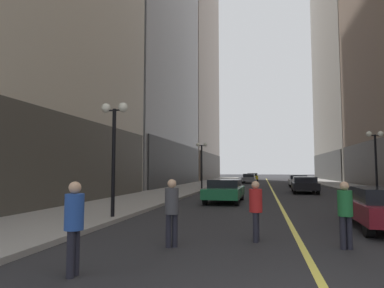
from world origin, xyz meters
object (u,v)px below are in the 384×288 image
car_green (225,190)px  pedestrian_with_orange_bag (172,207)px  pedestrian_in_red_jacket (256,206)px  car_grey (249,178)px  car_yellow (252,177)px  street_lamp_right_mid (375,149)px  car_black (305,184)px  pedestrian_in_green_parka (345,210)px  car_maroon (382,207)px  car_silver (298,180)px  street_lamp_left_near (114,134)px  street_lamp_left_far (202,155)px  pedestrian_in_blue_hoodie (74,221)px

car_green → pedestrian_with_orange_bag: (-0.06, -11.47, 0.24)m
pedestrian_in_red_jacket → car_grey: bearing=92.4°
car_yellow → street_lamp_right_mid: street_lamp_right_mid is taller
car_black → pedestrian_in_red_jacket: pedestrian_in_red_jacket is taller
car_grey → street_lamp_right_mid: bearing=-69.6°
pedestrian_in_green_parka → car_maroon: bearing=59.6°
car_yellow → pedestrian_in_red_jacket: size_ratio=2.66×
car_silver → street_lamp_left_near: (-9.37, -26.49, 2.54)m
car_yellow → street_lamp_left_near: bearing=-94.9°
pedestrian_with_orange_bag → pedestrian_in_green_parka: bearing=8.9°
pedestrian_in_red_jacket → street_lamp_left_far: street_lamp_left_far is taller
car_maroon → street_lamp_left_near: size_ratio=0.99×
car_black → pedestrian_in_red_jacket: size_ratio=3.07×
car_silver → pedestrian_in_red_jacket: 29.37m
car_yellow → pedestrian_in_blue_hoodie: (-1.77, -52.17, 0.26)m
car_yellow → pedestrian_in_blue_hoodie: size_ratio=2.52×
car_silver → pedestrian_in_green_parka: 29.55m
car_black → street_lamp_right_mid: size_ratio=1.10×
car_black → pedestrian_in_green_parka: bearing=-94.2°
street_lamp_left_far → pedestrian_in_blue_hoodie: bearing=-85.1°
car_maroon → street_lamp_right_mid: 12.84m
car_yellow → pedestrian_with_orange_bag: size_ratio=2.55×
car_green → street_lamp_right_mid: 10.68m
pedestrian_in_blue_hoodie → pedestrian_in_green_parka: size_ratio=1.04×
car_black → pedestrian_in_red_jacket: bearing=-100.4°
car_yellow → street_lamp_right_mid: size_ratio=0.95×
car_black → pedestrian_in_red_jacket: 19.79m
car_silver → pedestrian_in_blue_hoodie: (-7.21, -32.63, 0.25)m
car_grey → pedestrian_in_blue_hoodie: pedestrian_in_blue_hoodie is taller
pedestrian_in_blue_hoodie → car_yellow: bearing=88.1°
car_silver → pedestrian_in_red_jacket: (-4.08, -29.08, 0.20)m
pedestrian_in_red_jacket → street_lamp_right_mid: bearing=62.9°
street_lamp_left_near → pedestrian_with_orange_bag: bearing=-48.0°
car_silver → car_yellow: same height
street_lamp_left_far → street_lamp_right_mid: (12.80, -6.73, 0.00)m
car_grey → street_lamp_left_near: 36.87m
pedestrian_in_red_jacket → street_lamp_left_near: street_lamp_left_near is taller
car_maroon → car_black: 16.84m
car_grey → street_lamp_left_far: street_lamp_left_far is taller
car_black → pedestrian_in_red_jacket: (-3.58, -19.46, 0.20)m
car_grey → street_lamp_left_near: size_ratio=1.07×
pedestrian_in_blue_hoodie → pedestrian_with_orange_bag: bearing=65.8°
car_black → pedestrian_in_blue_hoodie: (-6.72, -23.01, 0.25)m
street_lamp_left_near → street_lamp_right_mid: 17.61m
pedestrian_in_green_parka → street_lamp_right_mid: size_ratio=0.36×
car_silver → street_lamp_right_mid: size_ratio=0.97×
pedestrian_in_blue_hoodie → street_lamp_left_far: street_lamp_left_far is taller
car_maroon → car_grey: bearing=98.6°
car_green → street_lamp_left_near: 8.88m
car_green → pedestrian_in_red_jacket: 10.60m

